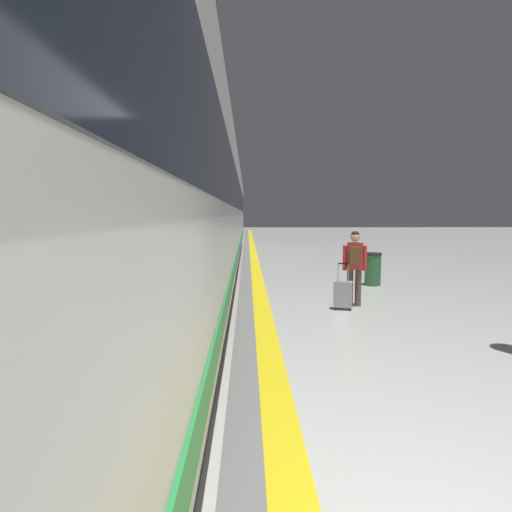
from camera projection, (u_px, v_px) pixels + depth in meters
name	position (u px, v px, depth m)	size (l,w,h in m)	color
safety_line_strip	(259.00, 287.00, 11.20)	(0.36, 80.00, 0.01)	yellow
tactile_edge_band	(249.00, 287.00, 11.20)	(0.51, 80.00, 0.01)	slate
high_speed_train	(178.00, 192.00, 10.02)	(2.94, 34.10, 4.97)	#38383D
passenger_near	(355.00, 262.00, 8.84)	(0.50, 0.35, 1.62)	brown
suitcase_near	(343.00, 294.00, 8.57)	(0.42, 0.31, 0.98)	#9E9EA3
waste_bin	(373.00, 269.00, 11.48)	(0.46, 0.46, 0.91)	#2D6638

